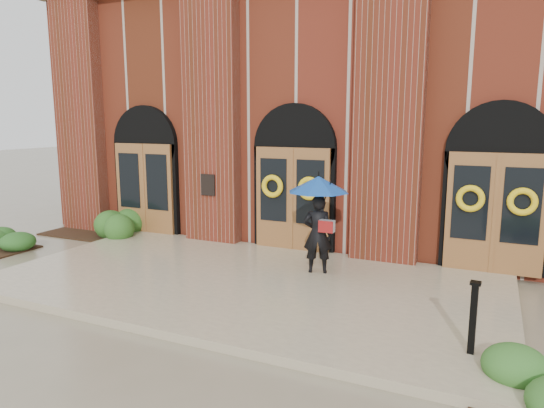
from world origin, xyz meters
The scene contains 8 objects.
ground centered at (0.00, 0.00, 0.00)m, with size 90.00×90.00×0.00m, color gray.
landing centered at (0.00, 0.15, 0.07)m, with size 10.00×5.30×0.15m, color tan.
church_building centered at (0.00, 8.78, 3.50)m, with size 16.20×12.53×7.00m.
man_with_umbrella centered at (1.19, 1.19, 1.57)m, with size 1.60×1.60×2.03m.
metal_post centered at (4.30, -1.32, 0.69)m, with size 0.15×0.15×1.02m.
hedge_wall_left centered at (-5.95, 2.20, 0.37)m, with size 2.89×1.16×0.74m, color #28531B.
hedge_front_left centered at (-6.92, 0.00, 0.23)m, with size 1.28×1.10×0.45m, color #214E1A.
hedge_front_right centered at (5.10, -2.00, 0.25)m, with size 1.39×1.19×0.49m, color #2C5B20.
Camera 1 is at (4.40, -8.09, 3.31)m, focal length 32.00 mm.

